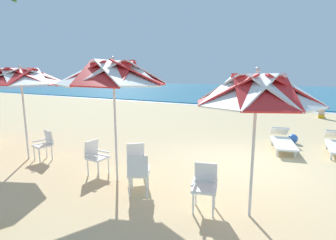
{
  "coord_description": "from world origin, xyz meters",
  "views": [
    {
      "loc": [
        1.39,
        -7.0,
        2.49
      ],
      "look_at": [
        -2.59,
        0.25,
        1.0
      ],
      "focal_mm": 27.59,
      "sensor_mm": 36.0,
      "label": 1
    }
  ],
  "objects_px": {
    "plastic_chair_2": "(136,159)",
    "plastic_chair_3": "(96,155)",
    "beach_umbrella_0": "(257,91)",
    "beachgoer_seated": "(321,113)",
    "beach_ball": "(293,139)",
    "plastic_chair_4": "(45,143)",
    "plastic_chair_0": "(205,184)",
    "sun_lounger_1": "(282,141)",
    "beach_umbrella_1": "(113,74)",
    "plastic_chair_1": "(138,172)",
    "beach_umbrella_2": "(21,77)"
  },
  "relations": [
    {
      "from": "beach_umbrella_0",
      "to": "plastic_chair_3",
      "type": "distance_m",
      "value": 4.15
    },
    {
      "from": "beach_umbrella_0",
      "to": "plastic_chair_0",
      "type": "distance_m",
      "value": 1.89
    },
    {
      "from": "sun_lounger_1",
      "to": "plastic_chair_2",
      "type": "bearing_deg",
      "value": -122.32
    },
    {
      "from": "beach_ball",
      "to": "plastic_chair_4",
      "type": "bearing_deg",
      "value": -138.9
    },
    {
      "from": "plastic_chair_2",
      "to": "beach_ball",
      "type": "bearing_deg",
      "value": 60.32
    },
    {
      "from": "beach_umbrella_1",
      "to": "beachgoer_seated",
      "type": "bearing_deg",
      "value": 69.97
    },
    {
      "from": "plastic_chair_1",
      "to": "plastic_chair_4",
      "type": "bearing_deg",
      "value": 172.02
    },
    {
      "from": "beach_umbrella_1",
      "to": "plastic_chair_4",
      "type": "bearing_deg",
      "value": 177.0
    },
    {
      "from": "beach_umbrella_1",
      "to": "plastic_chair_1",
      "type": "height_order",
      "value": "beach_umbrella_1"
    },
    {
      "from": "beach_umbrella_0",
      "to": "sun_lounger_1",
      "type": "bearing_deg",
      "value": 88.76
    },
    {
      "from": "plastic_chair_2",
      "to": "plastic_chair_3",
      "type": "relative_size",
      "value": 1.0
    },
    {
      "from": "plastic_chair_0",
      "to": "beach_ball",
      "type": "relative_size",
      "value": 2.56
    },
    {
      "from": "beach_umbrella_1",
      "to": "plastic_chair_4",
      "type": "height_order",
      "value": "beach_umbrella_1"
    },
    {
      "from": "plastic_chair_0",
      "to": "plastic_chair_1",
      "type": "relative_size",
      "value": 1.0
    },
    {
      "from": "plastic_chair_0",
      "to": "beach_umbrella_2",
      "type": "distance_m",
      "value": 5.92
    },
    {
      "from": "beach_umbrella_0",
      "to": "sun_lounger_1",
      "type": "height_order",
      "value": "beach_umbrella_0"
    },
    {
      "from": "plastic_chair_1",
      "to": "plastic_chair_3",
      "type": "height_order",
      "value": "same"
    },
    {
      "from": "beach_umbrella_1",
      "to": "beach_ball",
      "type": "bearing_deg",
      "value": 58.35
    },
    {
      "from": "plastic_chair_3",
      "to": "beach_umbrella_1",
      "type": "bearing_deg",
      "value": -2.7
    },
    {
      "from": "plastic_chair_1",
      "to": "beach_ball",
      "type": "xyz_separation_m",
      "value": [
        2.57,
        5.98,
        -0.33
      ]
    },
    {
      "from": "beach_umbrella_0",
      "to": "plastic_chair_3",
      "type": "relative_size",
      "value": 3.0
    },
    {
      "from": "beach_umbrella_0",
      "to": "sun_lounger_1",
      "type": "relative_size",
      "value": 1.16
    },
    {
      "from": "beach_ball",
      "to": "beachgoer_seated",
      "type": "height_order",
      "value": "beachgoer_seated"
    },
    {
      "from": "plastic_chair_1",
      "to": "beachgoer_seated",
      "type": "relative_size",
      "value": 0.94
    },
    {
      "from": "plastic_chair_1",
      "to": "plastic_chair_4",
      "type": "xyz_separation_m",
      "value": [
        -3.69,
        0.52,
        0.0
      ]
    },
    {
      "from": "beach_umbrella_2",
      "to": "beach_ball",
      "type": "relative_size",
      "value": 8.06
    },
    {
      "from": "plastic_chair_0",
      "to": "beachgoer_seated",
      "type": "distance_m",
      "value": 12.9
    },
    {
      "from": "plastic_chair_4",
      "to": "beachgoer_seated",
      "type": "xyz_separation_m",
      "value": [
        7.34,
        12.29,
        -0.2
      ]
    },
    {
      "from": "beach_umbrella_0",
      "to": "beachgoer_seated",
      "type": "height_order",
      "value": "beach_umbrella_0"
    },
    {
      "from": "plastic_chair_2",
      "to": "beachgoer_seated",
      "type": "height_order",
      "value": "beachgoer_seated"
    },
    {
      "from": "beach_ball",
      "to": "beachgoer_seated",
      "type": "xyz_separation_m",
      "value": [
        1.08,
        6.82,
        0.12
      ]
    },
    {
      "from": "plastic_chair_1",
      "to": "plastic_chair_3",
      "type": "distance_m",
      "value": 1.63
    },
    {
      "from": "plastic_chair_0",
      "to": "sun_lounger_1",
      "type": "relative_size",
      "value": 0.39
    },
    {
      "from": "beach_ball",
      "to": "beach_umbrella_1",
      "type": "bearing_deg",
      "value": -121.65
    },
    {
      "from": "plastic_chair_1",
      "to": "beach_umbrella_1",
      "type": "bearing_deg",
      "value": 157.31
    },
    {
      "from": "plastic_chair_2",
      "to": "beach_umbrella_2",
      "type": "relative_size",
      "value": 0.32
    },
    {
      "from": "beach_umbrella_0",
      "to": "beachgoer_seated",
      "type": "xyz_separation_m",
      "value": [
        1.45,
        12.55,
        -1.92
      ]
    },
    {
      "from": "beach_umbrella_1",
      "to": "sun_lounger_1",
      "type": "relative_size",
      "value": 1.29
    },
    {
      "from": "plastic_chair_1",
      "to": "sun_lounger_1",
      "type": "xyz_separation_m",
      "value": [
        2.31,
        5.02,
        -0.22
      ]
    },
    {
      "from": "plastic_chair_4",
      "to": "sun_lounger_1",
      "type": "relative_size",
      "value": 0.39
    },
    {
      "from": "plastic_chair_3",
      "to": "beach_umbrella_2",
      "type": "xyz_separation_m",
      "value": [
        -2.62,
        -0.09,
        1.89
      ]
    },
    {
      "from": "plastic_chair_4",
      "to": "beach_ball",
      "type": "distance_m",
      "value": 8.32
    },
    {
      "from": "beach_umbrella_0",
      "to": "plastic_chair_2",
      "type": "height_order",
      "value": "beach_umbrella_0"
    },
    {
      "from": "beach_umbrella_0",
      "to": "beach_umbrella_2",
      "type": "bearing_deg",
      "value": 179.54
    },
    {
      "from": "plastic_chair_4",
      "to": "sun_lounger_1",
      "type": "distance_m",
      "value": 7.5
    },
    {
      "from": "plastic_chair_4",
      "to": "beach_umbrella_1",
      "type": "bearing_deg",
      "value": -3.0
    },
    {
      "from": "plastic_chair_2",
      "to": "beachgoer_seated",
      "type": "bearing_deg",
      "value": 71.26
    },
    {
      "from": "beach_umbrella_1",
      "to": "plastic_chair_4",
      "type": "relative_size",
      "value": 3.32
    },
    {
      "from": "plastic_chair_2",
      "to": "beach_umbrella_1",
      "type": "bearing_deg",
      "value": -149.11
    },
    {
      "from": "plastic_chair_3",
      "to": "beachgoer_seated",
      "type": "bearing_deg",
      "value": 67.15
    }
  ]
}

